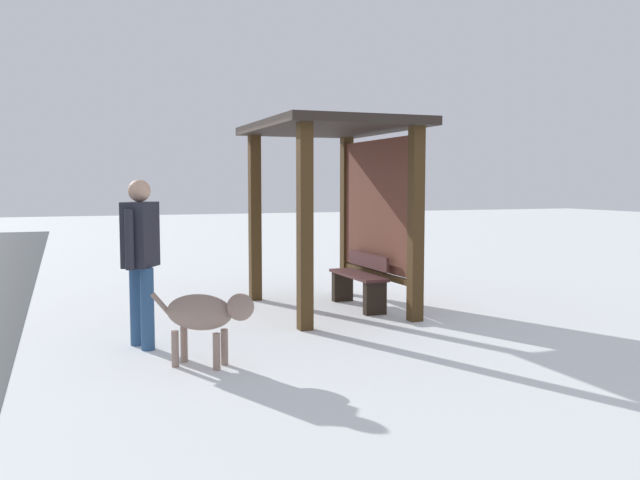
% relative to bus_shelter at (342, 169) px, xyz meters
% --- Properties ---
extents(ground_plane, '(60.00, 60.00, 0.00)m').
position_rel_bus_shelter_xyz_m(ground_plane, '(0.00, -0.20, -1.94)').
color(ground_plane, white).
extents(bus_shelter, '(2.69, 1.94, 2.58)m').
position_rel_bus_shelter_xyz_m(bus_shelter, '(0.00, 0.00, 0.00)').
color(bus_shelter, '#402C14').
rests_on(bus_shelter, ground).
extents(bench_left_inside, '(1.33, 0.35, 0.76)m').
position_rel_bus_shelter_xyz_m(bench_left_inside, '(0.00, 0.27, -1.57)').
color(bench_left_inside, '#492726').
rests_on(bench_left_inside, ground).
extents(person_walking, '(0.57, 0.44, 1.79)m').
position_rel_bus_shelter_xyz_m(person_walking, '(1.34, -2.86, -0.89)').
color(person_walking, '#252631').
rests_on(person_walking, ground).
extents(dog, '(0.69, 0.90, 0.72)m').
position_rel_bus_shelter_xyz_m(dog, '(2.34, -2.37, -1.43)').
color(dog, gray).
rests_on(dog, ground).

